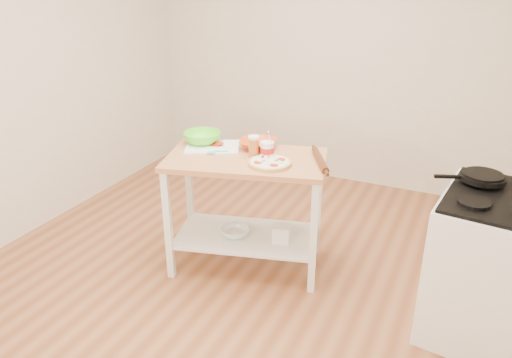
{
  "coord_description": "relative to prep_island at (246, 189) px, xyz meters",
  "views": [
    {
      "loc": [
        1.45,
        -2.72,
        2.19
      ],
      "look_at": [
        0.05,
        0.27,
        0.75
      ],
      "focal_mm": 35.0,
      "sensor_mm": 36.0,
      "label": 1
    }
  ],
  "objects": [
    {
      "name": "spatula",
      "position": [
        -0.22,
        -0.02,
        0.27
      ],
      "size": [
        0.14,
        0.11,
        0.01
      ],
      "rotation": [
        0.0,
        0.0,
        0.44
      ],
      "color": "#3DD4BE",
      "rests_on": "cutting_board"
    },
    {
      "name": "yogurt_tub",
      "position": [
        0.14,
        0.06,
        0.31
      ],
      "size": [
        0.1,
        0.1,
        0.21
      ],
      "color": "white",
      "rests_on": "prep_island"
    },
    {
      "name": "cutting_board",
      "position": [
        -0.32,
        0.08,
        0.26
      ],
      "size": [
        0.49,
        0.44,
        0.04
      ],
      "rotation": [
        0.0,
        0.0,
        0.43
      ],
      "color": "white",
      "rests_on": "prep_island"
    },
    {
      "name": "prep_island",
      "position": [
        0.0,
        0.0,
        0.0
      ],
      "size": [
        1.27,
        0.9,
        0.9
      ],
      "rotation": [
        0.0,
        0.0,
        0.26
      ],
      "color": "tan",
      "rests_on": "ground"
    },
    {
      "name": "beer_pint",
      "position": [
        0.04,
        0.04,
        0.33
      ],
      "size": [
        0.08,
        0.08,
        0.15
      ],
      "color": "#BB672A",
      "rests_on": "prep_island"
    },
    {
      "name": "shelf_glass_bowl",
      "position": [
        -0.07,
        -0.05,
        -0.35
      ],
      "size": [
        0.29,
        0.29,
        0.07
      ],
      "primitive_type": "imported",
      "rotation": [
        0.0,
        0.0,
        0.45
      ],
      "color": "silver",
      "rests_on": "prep_island"
    },
    {
      "name": "orange_bowl",
      "position": [
        -0.0,
        0.21,
        0.29
      ],
      "size": [
        0.29,
        0.29,
        0.07
      ],
      "primitive_type": "imported",
      "rotation": [
        0.0,
        0.0,
        0.1
      ],
      "color": "#D94A1D",
      "rests_on": "prep_island"
    },
    {
      "name": "rolling_pin",
      "position": [
        0.52,
        0.12,
        0.28
      ],
      "size": [
        0.24,
        0.38,
        0.05
      ],
      "primitive_type": "cylinder",
      "rotation": [
        1.57,
        0.0,
        0.51
      ],
      "color": "#512712",
      "rests_on": "prep_island"
    },
    {
      "name": "shelf_bin",
      "position": [
        0.28,
        0.03,
        -0.33
      ],
      "size": [
        0.15,
        0.15,
        0.12
      ],
      "primitive_type": "cube",
      "rotation": [
        0.0,
        0.0,
        0.26
      ],
      "color": "white",
      "rests_on": "prep_island"
    },
    {
      "name": "room_shell",
      "position": [
        0.04,
        -0.28,
        0.7
      ],
      "size": [
        4.04,
        4.54,
        2.74
      ],
      "color": "#9B5D39",
      "rests_on": "ground"
    },
    {
      "name": "green_bowl",
      "position": [
        -0.44,
        0.13,
        0.3
      ],
      "size": [
        0.4,
        0.4,
        0.09
      ],
      "primitive_type": "imported",
      "rotation": [
        0.0,
        0.0,
        0.61
      ],
      "color": "#5EEA2E",
      "rests_on": "prep_island"
    },
    {
      "name": "skillet",
      "position": [
        1.55,
        0.14,
        0.33
      ],
      "size": [
        0.41,
        0.27,
        0.03
      ],
      "rotation": [
        0.0,
        0.0,
        0.37
      ],
      "color": "black",
      "rests_on": "gas_stove"
    },
    {
      "name": "gas_stove",
      "position": [
        1.7,
        -0.03,
        -0.17
      ],
      "size": [
        0.75,
        0.85,
        1.11
      ],
      "rotation": [
        0.0,
        0.0,
        -0.12
      ],
      "color": "white",
      "rests_on": "ground"
    },
    {
      "name": "pizza",
      "position": [
        0.21,
        -0.06,
        0.27
      ],
      "size": [
        0.3,
        0.3,
        0.05
      ],
      "rotation": [
        0.0,
        0.0,
        0.52
      ],
      "color": "#E4AF61",
      "rests_on": "prep_island"
    },
    {
      "name": "knife",
      "position": [
        -0.43,
        0.12,
        0.27
      ],
      "size": [
        0.2,
        0.21,
        0.01
      ],
      "rotation": [
        0.0,
        0.0,
        0.74
      ],
      "color": "silver",
      "rests_on": "cutting_board"
    }
  ]
}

